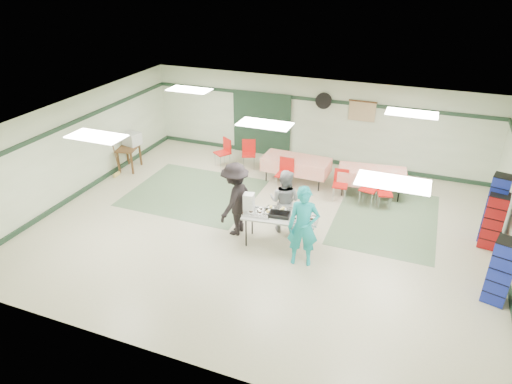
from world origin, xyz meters
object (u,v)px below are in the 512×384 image
(crate_stack_blue_a, at_px, (495,209))
(printer_table, at_px, (129,150))
(serving_table, at_px, (280,218))
(chair_b, at_px, (341,181))
(volunteer_dark, at_px, (235,199))
(broom, at_px, (115,153))
(chair_a, at_px, (370,185))
(dining_table_a, at_px, (372,176))
(office_printer, at_px, (132,139))
(volunteer_teal, at_px, (303,227))
(chair_d, at_px, (286,171))
(crate_stack_red, at_px, (493,221))
(chair_c, at_px, (385,190))
(dining_table_b, at_px, (296,164))
(chair_loose_b, at_px, (225,150))
(volunteer_grey, at_px, (285,201))
(chair_loose_a, at_px, (249,151))
(crate_stack_blue_b, at_px, (501,271))

(crate_stack_blue_a, xyz_separation_m, printer_table, (-10.30, 0.42, -0.22))
(serving_table, relative_size, chair_b, 2.05)
(volunteer_dark, relative_size, crate_stack_blue_a, 1.07)
(chair_b, xyz_separation_m, broom, (-6.67, -1.01, 0.24))
(chair_a, relative_size, crate_stack_blue_a, 0.53)
(volunteer_dark, bearing_deg, serving_table, 88.82)
(dining_table_a, xyz_separation_m, office_printer, (-7.34, -0.78, 0.37))
(volunteer_teal, height_order, chair_d, volunteer_teal)
(crate_stack_red, bearing_deg, chair_c, 156.72)
(chair_c, xyz_separation_m, printer_table, (-7.78, -0.44, 0.15))
(chair_b, relative_size, chair_c, 1.07)
(serving_table, relative_size, dining_table_b, 0.88)
(serving_table, bearing_deg, chair_a, 53.09)
(dining_table_b, xyz_separation_m, chair_a, (2.24, -0.56, -0.01))
(chair_loose_b, bearing_deg, chair_d, 13.99)
(volunteer_grey, relative_size, printer_table, 1.72)
(dining_table_a, xyz_separation_m, chair_loose_b, (-4.64, 0.27, -0.00))
(volunteer_teal, distance_m, volunteer_grey, 1.38)
(volunteer_teal, xyz_separation_m, chair_c, (1.34, 3.27, -0.43))
(chair_loose_a, relative_size, office_printer, 1.85)
(crate_stack_red, relative_size, crate_stack_blue_b, 0.99)
(chair_loose_b, distance_m, crate_stack_blue_b, 8.57)
(chair_b, distance_m, chair_loose_a, 3.32)
(chair_a, relative_size, crate_stack_blue_b, 0.66)
(volunteer_grey, relative_size, volunteer_dark, 0.88)
(crate_stack_blue_b, relative_size, broom, 0.94)
(broom, bearing_deg, dining_table_b, 2.23)
(chair_loose_b, bearing_deg, chair_b, 21.71)
(chair_loose_a, bearing_deg, volunteer_teal, -75.91)
(volunteer_grey, distance_m, chair_loose_b, 4.21)
(printer_table, bearing_deg, crate_stack_red, -16.05)
(serving_table, bearing_deg, volunteer_grey, 91.83)
(crate_stack_red, bearing_deg, serving_table, -159.63)
(dining_table_b, distance_m, crate_stack_blue_a, 5.36)
(crate_stack_blue_a, distance_m, office_printer, 10.32)
(serving_table, height_order, chair_c, chair_c)
(volunteer_teal, height_order, chair_b, volunteer_teal)
(crate_stack_red, height_order, broom, broom)
(volunteer_dark, distance_m, chair_loose_a, 3.91)
(chair_c, height_order, chair_loose_b, chair_loose_b)
(crate_stack_blue_a, relative_size, printer_table, 1.83)
(chair_d, bearing_deg, chair_loose_b, 162.43)
(serving_table, bearing_deg, chair_loose_b, 123.56)
(volunteer_dark, relative_size, chair_loose_a, 2.02)
(chair_a, bearing_deg, dining_table_b, 176.69)
(volunteer_dark, xyz_separation_m, chair_c, (3.18, 2.66, -0.43))
(chair_c, bearing_deg, volunteer_dark, -154.03)
(volunteer_dark, distance_m, printer_table, 5.12)
(dining_table_b, xyz_separation_m, crate_stack_red, (5.16, -1.66, 0.11))
(volunteer_teal, xyz_separation_m, chair_loose_b, (-3.74, 4.12, -0.35))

